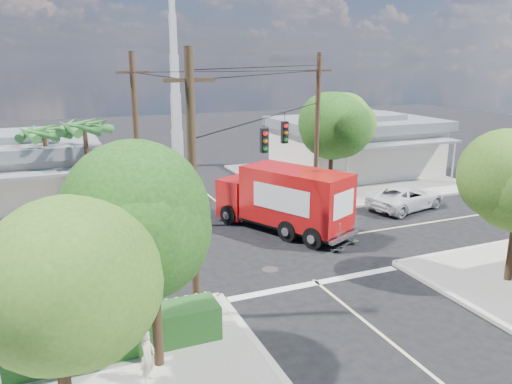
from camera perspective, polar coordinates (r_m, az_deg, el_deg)
ground at (r=23.83m, az=1.87°, el=-6.27°), size 120.00×120.00×0.00m
sidewalk_ne at (r=38.01m, az=10.01°, el=1.70°), size 14.12×14.12×0.14m
sidewalk_nw at (r=32.25m, az=-24.69°, el=-1.84°), size 14.12×14.12×0.14m
road_markings at (r=22.59m, az=3.44°, el=-7.49°), size 32.00×32.00×0.01m
building_ne at (r=39.35m, az=11.30°, el=5.43°), size 11.80×10.20×4.50m
building_nw at (r=33.37m, az=-26.95°, el=2.25°), size 10.80×10.20×4.30m
radio_tower at (r=41.47m, az=-9.17°, el=10.63°), size 0.80×0.80×17.00m
tree_sw_front at (r=13.54m, az=-11.78°, el=-3.81°), size 3.88×3.78×6.03m
tree_sw_back at (r=11.18m, az=-21.93°, el=-11.15°), size 3.56×3.42×5.41m
tree_ne_front at (r=31.83m, az=8.77°, el=7.81°), size 4.21×4.14×6.66m
tree_ne_back at (r=35.12m, az=10.52°, el=7.44°), size 3.77×3.66×5.82m
palm_nw_front at (r=27.97m, az=-19.00°, el=6.79°), size 3.01×3.08×5.59m
palm_nw_back at (r=29.45m, az=-23.05°, el=6.05°), size 3.01×3.08×5.19m
utility_poles at (r=23.44m, az=-3.21°, el=5.23°), size 12.00×10.68×9.00m
picket_fence at (r=16.66m, az=-15.26°, el=-14.06°), size 5.94×0.06×1.00m
hedge_sw at (r=15.95m, az=-15.59°, el=-15.45°), size 6.20×1.20×1.10m
vending_boxes at (r=31.75m, az=7.91°, el=0.33°), size 1.90×0.50×1.10m
delivery_truck at (r=25.50m, az=3.26°, el=-0.84°), size 5.39×7.90×3.33m
parked_car at (r=30.83m, az=16.78°, el=-0.58°), size 5.52×3.52×1.42m
pedestrian at (r=14.34m, az=-12.29°, el=-17.89°), size 0.59×0.67×1.55m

